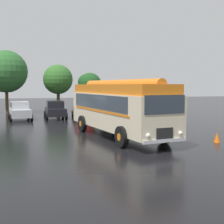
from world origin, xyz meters
TOP-DOWN VIEW (x-y plane):
  - ground_plane at (0.00, 0.00)m, footprint 120.00×120.00m
  - vintage_bus at (0.24, 0.04)m, footprint 4.24×10.36m
  - car_near_left at (-5.96, 11.38)m, footprint 2.33×4.37m
  - car_mid_left at (-2.75, 11.74)m, footprint 2.03×4.24m
  - car_mid_right at (-0.20, 11.20)m, footprint 2.20×4.32m
  - car_far_right at (2.48, 11.36)m, footprint 2.18×4.31m
  - tree_left_of_centre at (-7.66, 17.96)m, footprint 4.65×4.65m
  - tree_centre at (-1.81, 18.97)m, footprint 3.47×3.47m
  - tree_right_of_centre at (1.88, 19.43)m, footprint 2.84×2.82m
  - traffic_cone at (5.03, -3.15)m, footprint 0.36×0.36m

SIDE VIEW (x-z plane):
  - ground_plane at x=0.00m, z-range 0.00..0.00m
  - traffic_cone at x=5.03m, z-range 0.00..0.55m
  - car_near_left at x=-5.96m, z-range 0.02..1.68m
  - car_mid_left at x=-2.75m, z-range 0.02..1.68m
  - car_mid_right at x=-0.20m, z-range 0.02..1.68m
  - car_far_right at x=2.48m, z-range 0.02..1.68m
  - vintage_bus at x=0.24m, z-range 0.15..3.64m
  - tree_right_of_centre at x=1.88m, z-range 0.97..5.65m
  - tree_centre at x=-1.81m, z-range 1.05..6.63m
  - tree_left_of_centre at x=-7.66m, z-range 1.19..8.17m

